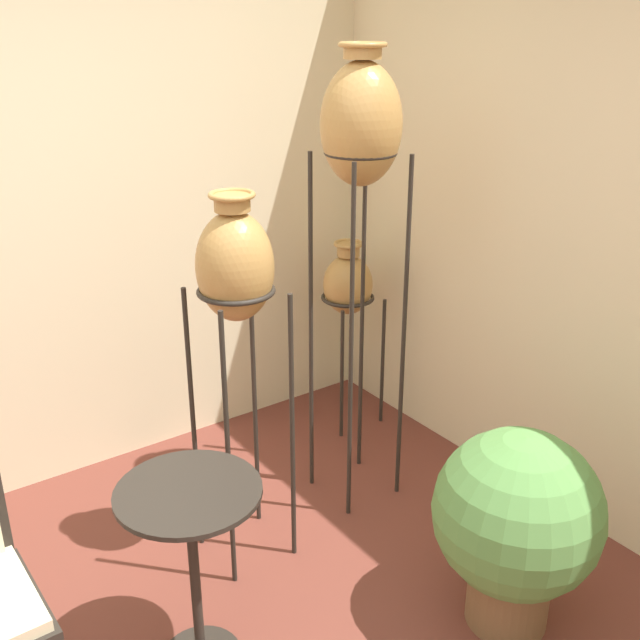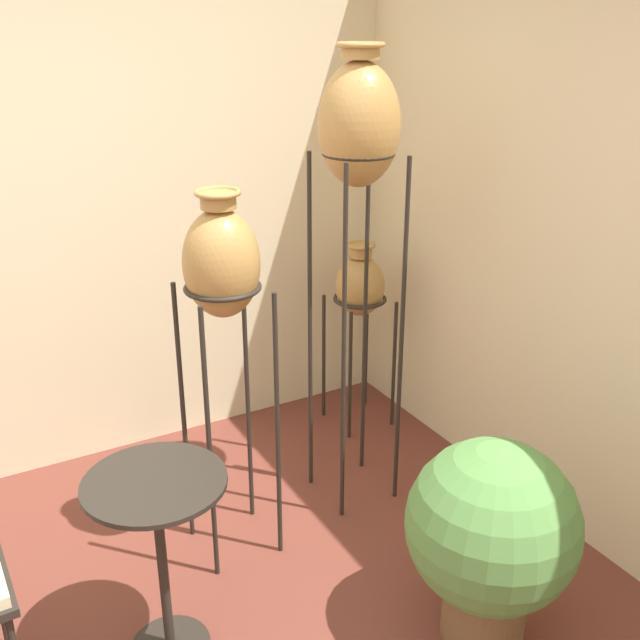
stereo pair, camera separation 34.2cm
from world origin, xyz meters
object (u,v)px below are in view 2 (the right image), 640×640
Objects in this scene: vase_stand_short at (360,288)px; side_table at (159,530)px; potted_plant at (491,533)px; vase_stand_medium at (222,270)px; vase_stand_tall at (359,133)px.

vase_stand_short is 1.86m from side_table.
vase_stand_short is 1.68m from potted_plant.
vase_stand_medium reaches higher than potted_plant.
vase_stand_medium reaches higher than vase_stand_short.
vase_stand_tall is 1.96× the size of vase_stand_short.
potted_plant is at bearing -105.64° from vase_stand_short.
vase_stand_tall is at bearing 7.57° from vase_stand_medium.
vase_stand_tall reaches higher than vase_stand_short.
vase_stand_medium reaches higher than side_table.
vase_stand_short is (0.38, 0.56, -0.91)m from vase_stand_tall.
vase_stand_medium is 1.31m from vase_stand_short.
vase_stand_tall is 1.69m from side_table.
vase_stand_tall is 2.83× the size of side_table.
side_table is at bearing -154.72° from vase_stand_tall.
vase_stand_short is (1.04, 0.65, -0.46)m from vase_stand_medium.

